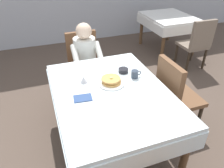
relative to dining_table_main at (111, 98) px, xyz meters
name	(u,v)px	position (x,y,z in m)	size (l,w,h in m)	color
ground_plane	(111,142)	(0.00, 0.00, -0.65)	(14.00, 14.00, 0.00)	brown
dining_table_main	(111,98)	(0.00, 0.00, 0.00)	(1.12, 1.52, 0.74)	silver
chair_diner	(84,60)	(-0.01, 1.17, -0.12)	(0.44, 0.45, 0.93)	brown
diner_person	(86,56)	(-0.01, 1.01, 0.02)	(0.40, 0.43, 1.12)	silver
chair_right_side	(175,93)	(0.77, 0.00, -0.12)	(0.45, 0.44, 0.93)	brown
plate_breakfast	(111,83)	(0.05, 0.12, 0.10)	(0.28, 0.28, 0.02)	white
breakfast_stack	(111,80)	(0.05, 0.12, 0.13)	(0.20, 0.21, 0.06)	tan
cup_coffee	(135,74)	(0.33, 0.15, 0.13)	(0.11, 0.08, 0.08)	#333D4C
bowl_butter	(123,70)	(0.25, 0.30, 0.11)	(0.11, 0.11, 0.04)	black
syrup_pitcher	(84,80)	(-0.22, 0.23, 0.13)	(0.08, 0.08, 0.07)	silver
fork_left_of_plate	(94,88)	(-0.14, 0.10, 0.09)	(0.18, 0.01, 0.01)	silver
knife_right_of_plate	(129,81)	(0.24, 0.10, 0.09)	(0.20, 0.01, 0.01)	silver
spoon_near_edge	(127,102)	(0.08, -0.23, 0.09)	(0.15, 0.01, 0.01)	silver
napkin_folded	(83,98)	(-0.29, -0.03, 0.09)	(0.17, 0.12, 0.01)	#334C7F
background_table_far	(168,21)	(2.04, 2.16, -0.03)	(0.92, 1.12, 0.74)	white
background_chair_empty	(197,42)	(2.04, 1.21, -0.12)	(0.44, 0.45, 0.93)	#7A6B5B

